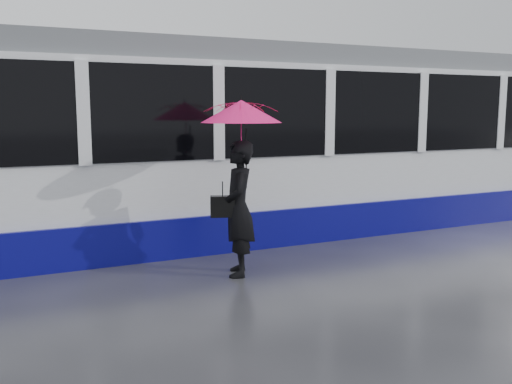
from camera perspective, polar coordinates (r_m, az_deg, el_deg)
ground at (r=8.08m, az=1.98°, el=-7.94°), size 90.00×90.00×0.00m
rails at (r=10.29m, az=-4.47°, el=-4.37°), size 34.00×1.51×0.02m
woman at (r=7.73m, az=-1.78°, el=-1.68°), size 0.65×0.79×1.84m
umbrella at (r=7.63m, az=-1.47°, el=6.49°), size 1.40×1.40×1.24m
handbag at (r=7.65m, az=-3.35°, el=-1.45°), size 0.36×0.25×0.47m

